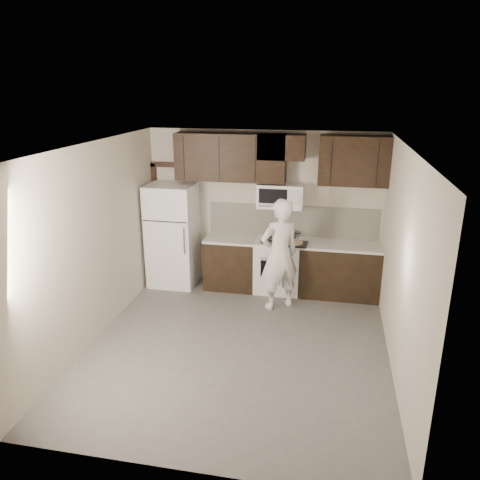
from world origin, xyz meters
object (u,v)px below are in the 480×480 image
(person, at_px, (279,255))
(refrigerator, at_px, (173,235))
(stove, at_px, (278,265))
(microwave, at_px, (280,196))

(person, bearing_deg, refrigerator, -52.72)
(person, bearing_deg, stove, -117.05)
(stove, distance_m, microwave, 1.20)
(microwave, distance_m, person, 1.09)
(stove, bearing_deg, refrigerator, -178.49)
(microwave, bearing_deg, stove, -89.90)
(stove, relative_size, refrigerator, 0.52)
(stove, distance_m, refrigerator, 1.90)
(person, bearing_deg, microwave, -118.27)
(refrigerator, relative_size, person, 1.01)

